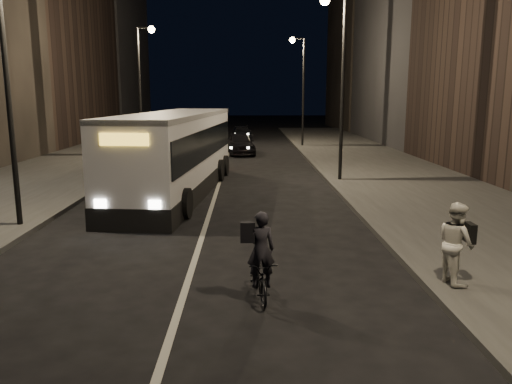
{
  "coord_description": "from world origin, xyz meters",
  "views": [
    {
      "loc": [
        1.31,
        -10.78,
        4.0
      ],
      "look_at": [
        1.53,
        2.07,
        1.5
      ],
      "focal_mm": 35.0,
      "sensor_mm": 36.0,
      "label": 1
    }
  ],
  "objects_px": {
    "cyclist_on_bicycle": "(260,270)",
    "car_mid": "(215,137)",
    "pedestrian_woman": "(456,243)",
    "streetlight_left_far": "(143,73)",
    "city_bus": "(176,150)",
    "streetlight_left_near": "(13,46)",
    "streetlight_right_far": "(300,77)",
    "streetlight_right_mid": "(337,64)",
    "car_near": "(240,143)",
    "car_far": "(242,133)"
  },
  "relations": [
    {
      "from": "cyclist_on_bicycle",
      "to": "car_mid",
      "type": "relative_size",
      "value": 0.41
    },
    {
      "from": "pedestrian_woman",
      "to": "car_mid",
      "type": "height_order",
      "value": "pedestrian_woman"
    },
    {
      "from": "streetlight_left_far",
      "to": "city_bus",
      "type": "xyz_separation_m",
      "value": [
        3.73,
        -12.37,
        -3.56
      ]
    },
    {
      "from": "pedestrian_woman",
      "to": "cyclist_on_bicycle",
      "type": "bearing_deg",
      "value": 86.52
    },
    {
      "from": "streetlight_left_near",
      "to": "streetlight_right_far",
      "type": "bearing_deg",
      "value": 66.04
    },
    {
      "from": "streetlight_left_near",
      "to": "streetlight_left_far",
      "type": "xyz_separation_m",
      "value": [
        0.0,
        18.0,
        0.0
      ]
    },
    {
      "from": "streetlight_right_mid",
      "to": "city_bus",
      "type": "height_order",
      "value": "streetlight_right_mid"
    },
    {
      "from": "car_near",
      "to": "streetlight_right_far",
      "type": "bearing_deg",
      "value": 37.62
    },
    {
      "from": "cyclist_on_bicycle",
      "to": "pedestrian_woman",
      "type": "distance_m",
      "value": 4.08
    },
    {
      "from": "streetlight_right_mid",
      "to": "car_mid",
      "type": "xyz_separation_m",
      "value": [
        -6.59,
        16.39,
        -4.62
      ]
    },
    {
      "from": "car_mid",
      "to": "streetlight_left_far",
      "type": "bearing_deg",
      "value": 53.67
    },
    {
      "from": "streetlight_right_mid",
      "to": "car_far",
      "type": "relative_size",
      "value": 1.95
    },
    {
      "from": "streetlight_right_far",
      "to": "streetlight_left_far",
      "type": "height_order",
      "value": "same"
    },
    {
      "from": "streetlight_right_far",
      "to": "car_mid",
      "type": "height_order",
      "value": "streetlight_right_far"
    },
    {
      "from": "streetlight_right_far",
      "to": "city_bus",
      "type": "xyz_separation_m",
      "value": [
        -6.93,
        -18.37,
        -3.56
      ]
    },
    {
      "from": "city_bus",
      "to": "car_far",
      "type": "relative_size",
      "value": 2.99
    },
    {
      "from": "streetlight_right_far",
      "to": "streetlight_right_mid",
      "type": "bearing_deg",
      "value": -90.0
    },
    {
      "from": "pedestrian_woman",
      "to": "car_near",
      "type": "xyz_separation_m",
      "value": [
        -4.8,
        24.46,
        -0.27
      ]
    },
    {
      "from": "cyclist_on_bicycle",
      "to": "pedestrian_woman",
      "type": "height_order",
      "value": "pedestrian_woman"
    },
    {
      "from": "streetlight_right_far",
      "to": "streetlight_left_near",
      "type": "relative_size",
      "value": 1.0
    },
    {
      "from": "streetlight_left_far",
      "to": "city_bus",
      "type": "bearing_deg",
      "value": -73.21
    },
    {
      "from": "streetlight_right_mid",
      "to": "car_far",
      "type": "distance_m",
      "value": 23.91
    },
    {
      "from": "city_bus",
      "to": "cyclist_on_bicycle",
      "type": "distance_m",
      "value": 11.54
    },
    {
      "from": "streetlight_right_far",
      "to": "streetlight_left_far",
      "type": "distance_m",
      "value": 12.24
    },
    {
      "from": "streetlight_left_far",
      "to": "cyclist_on_bicycle",
      "type": "xyz_separation_m",
      "value": [
        6.89,
        -23.4,
        -4.75
      ]
    },
    {
      "from": "city_bus",
      "to": "pedestrian_woman",
      "type": "relative_size",
      "value": 7.29
    },
    {
      "from": "pedestrian_woman",
      "to": "car_near",
      "type": "bearing_deg",
      "value": 1.82
    },
    {
      "from": "streetlight_right_far",
      "to": "pedestrian_woman",
      "type": "distance_m",
      "value": 29.32
    },
    {
      "from": "streetlight_left_far",
      "to": "car_far",
      "type": "distance_m",
      "value": 15.13
    },
    {
      "from": "streetlight_left_far",
      "to": "car_near",
      "type": "bearing_deg",
      "value": 13.47
    },
    {
      "from": "streetlight_left_near",
      "to": "car_far",
      "type": "relative_size",
      "value": 1.95
    },
    {
      "from": "car_mid",
      "to": "car_far",
      "type": "bearing_deg",
      "value": -111.08
    },
    {
      "from": "streetlight_left_far",
      "to": "pedestrian_woman",
      "type": "height_order",
      "value": "streetlight_left_far"
    },
    {
      "from": "city_bus",
      "to": "car_far",
      "type": "distance_m",
      "value": 25.5
    },
    {
      "from": "cyclist_on_bicycle",
      "to": "car_mid",
      "type": "bearing_deg",
      "value": 88.39
    },
    {
      "from": "streetlight_right_mid",
      "to": "car_mid",
      "type": "distance_m",
      "value": 18.26
    },
    {
      "from": "pedestrian_woman",
      "to": "car_mid",
      "type": "relative_size",
      "value": 0.38
    },
    {
      "from": "streetlight_right_mid",
      "to": "streetlight_left_near",
      "type": "relative_size",
      "value": 1.0
    },
    {
      "from": "streetlight_left_near",
      "to": "car_near",
      "type": "bearing_deg",
      "value": 72.52
    },
    {
      "from": "streetlight_right_mid",
      "to": "streetlight_left_far",
      "type": "distance_m",
      "value": 14.62
    },
    {
      "from": "streetlight_left_near",
      "to": "car_near",
      "type": "height_order",
      "value": "streetlight_left_near"
    },
    {
      "from": "streetlight_right_far",
      "to": "streetlight_left_far",
      "type": "xyz_separation_m",
      "value": [
        -10.66,
        -6.0,
        0.0
      ]
    },
    {
      "from": "car_near",
      "to": "car_mid",
      "type": "height_order",
      "value": "car_near"
    },
    {
      "from": "cyclist_on_bicycle",
      "to": "streetlight_right_far",
      "type": "bearing_deg",
      "value": 75.68
    },
    {
      "from": "car_mid",
      "to": "streetlight_left_near",
      "type": "bearing_deg",
      "value": 76.71
    },
    {
      "from": "streetlight_left_far",
      "to": "car_far",
      "type": "relative_size",
      "value": 1.95
    },
    {
      "from": "streetlight_left_far",
      "to": "car_near",
      "type": "relative_size",
      "value": 1.85
    },
    {
      "from": "streetlight_right_mid",
      "to": "streetlight_right_far",
      "type": "height_order",
      "value": "same"
    },
    {
      "from": "cyclist_on_bicycle",
      "to": "car_mid",
      "type": "xyz_separation_m",
      "value": [
        -2.82,
        29.8,
        0.13
      ]
    },
    {
      "from": "streetlight_right_mid",
      "to": "city_bus",
      "type": "xyz_separation_m",
      "value": [
        -6.93,
        -2.37,
        -3.56
      ]
    }
  ]
}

